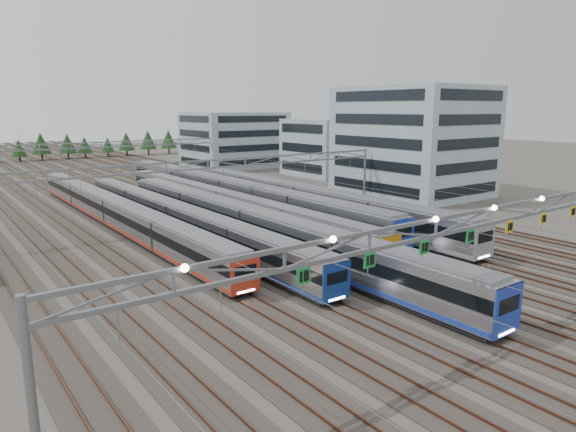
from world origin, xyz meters
TOP-DOWN VIEW (x-y plane):
  - ground at (0.00, 0.00)m, footprint 400.00×400.00m
  - track_bed at (0.00, 100.00)m, footprint 54.00×260.00m
  - train_a at (-11.25, 43.33)m, footprint 2.61×61.45m
  - train_b at (-6.75, 34.84)m, footprint 2.64×54.93m
  - train_c at (-2.25, 26.11)m, footprint 2.93×58.64m
  - train_d at (2.25, 39.88)m, footprint 2.65×58.71m
  - train_e at (6.75, 46.86)m, footprint 3.05×67.69m
  - train_f at (11.25, 34.65)m, footprint 3.07×54.87m
  - gantry_near at (-0.05, -0.12)m, footprint 56.36×0.61m
  - gantry_mid at (0.00, 40.00)m, footprint 56.36×0.36m
  - gantry_far at (0.00, 85.00)m, footprint 56.36×0.36m
  - depot_bldg_south at (37.86, 38.82)m, footprint 18.00×22.00m
  - depot_bldg_mid at (42.52, 66.41)m, footprint 14.00×16.00m
  - depot_bldg_north at (35.09, 93.22)m, footprint 22.00×18.00m
  - treeline at (-4.05, 139.11)m, footprint 87.50×5.60m

SIDE VIEW (x-z plane):
  - ground at x=0.00m, z-range 0.00..0.00m
  - track_bed at x=0.00m, z-range -1.22..4.20m
  - train_a at x=-11.25m, z-range 0.25..3.65m
  - train_b at x=-6.75m, z-range 0.25..3.68m
  - train_d at x=2.25m, z-range 0.25..3.69m
  - train_c at x=-2.25m, z-range 0.25..4.07m
  - train_e at x=6.75m, z-range 0.25..4.24m
  - train_f at x=11.25m, z-range 0.25..4.26m
  - treeline at x=-4.05m, z-range 0.72..7.74m
  - depot_bldg_mid at x=42.52m, z-range 0.00..12.10m
  - gantry_mid at x=0.00m, z-range 2.39..10.39m
  - gantry_far at x=0.00m, z-range 2.39..10.39m
  - depot_bldg_north at x=35.09m, z-range 0.00..13.43m
  - gantry_near at x=-0.05m, z-range 3.05..11.13m
  - depot_bldg_south at x=37.86m, z-range 0.00..17.85m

